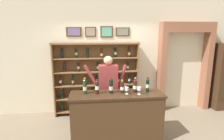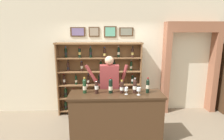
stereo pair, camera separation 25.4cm
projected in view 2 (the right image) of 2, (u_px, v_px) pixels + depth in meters
name	position (u px, v px, depth m)	size (l,w,h in m)	color
ground_plane	(115.00, 140.00, 3.79)	(14.00, 14.00, 0.02)	#7A6B56
back_wall	(112.00, 57.00, 5.03)	(12.00, 0.19, 3.07)	beige
wine_shelf	(99.00, 77.00, 4.88)	(2.26, 0.30, 1.94)	brown
archway_doorway	(189.00, 62.00, 5.02)	(1.49, 0.45, 2.47)	#935B42
tasting_counter	(116.00, 117.00, 3.69)	(1.86, 0.58, 1.01)	#422B19
shopkeeper	(109.00, 85.00, 4.08)	(0.98, 0.22, 1.69)	#2D3347
tasting_bottle_rosso	(85.00, 86.00, 3.59)	(0.08, 0.08, 0.32)	#19381E
tasting_bottle_vin_santo	(97.00, 86.00, 3.56)	(0.07, 0.07, 0.29)	black
tasting_bottle_grappa	(111.00, 86.00, 3.59)	(0.08, 0.08, 0.32)	black
tasting_bottle_prosecco	(122.00, 87.00, 3.60)	(0.08, 0.08, 0.27)	black
tasting_bottle_chianti	(135.00, 86.00, 3.60)	(0.08, 0.08, 0.31)	black
tasting_bottle_super_tuscan	(148.00, 86.00, 3.61)	(0.07, 0.07, 0.32)	black
wine_glass_spare	(139.00, 90.00, 3.48)	(0.08, 0.08, 0.15)	silver
wine_glass_right	(126.00, 90.00, 3.52)	(0.07, 0.07, 0.14)	silver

